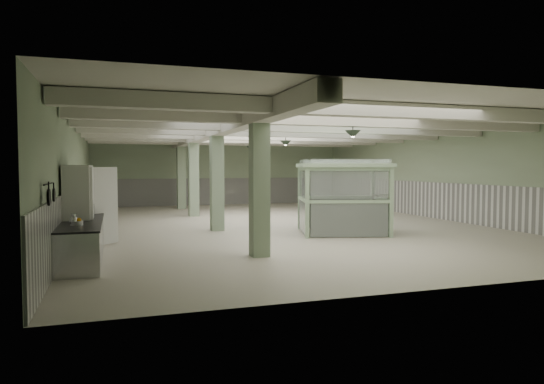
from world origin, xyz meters
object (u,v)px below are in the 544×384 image
object	(u,v)px
guard_booth	(343,184)
filing_cabinet	(380,212)
prep_counter	(83,237)
walkin_cooler	(80,209)

from	to	relation	value
guard_booth	filing_cabinet	world-z (taller)	guard_booth
prep_counter	filing_cabinet	world-z (taller)	filing_cabinet
prep_counter	filing_cabinet	bearing A→B (deg)	11.75
prep_counter	walkin_cooler	world-z (taller)	walkin_cooler
prep_counter	guard_booth	bearing A→B (deg)	11.85
filing_cabinet	guard_booth	bearing A→B (deg)	-161.56
filing_cabinet	prep_counter	bearing A→B (deg)	-161.07
prep_counter	filing_cabinet	distance (m)	9.55
prep_counter	walkin_cooler	distance (m)	0.85
prep_counter	guard_booth	distance (m)	8.02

